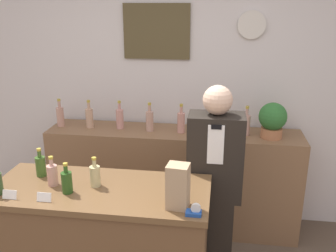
# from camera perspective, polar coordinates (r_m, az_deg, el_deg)

# --- Properties ---
(back_wall) EXTENTS (5.20, 0.09, 2.70)m
(back_wall) POSITION_cam_1_polar(r_m,az_deg,el_deg) (3.65, 0.25, 6.23)
(back_wall) COLOR silver
(back_wall) RESTS_ON ground_plane
(back_shelf) EXTENTS (2.35, 0.46, 0.99)m
(back_shelf) POSITION_cam_1_polar(r_m,az_deg,el_deg) (3.66, 0.81, -8.12)
(back_shelf) COLOR brown
(back_shelf) RESTS_ON ground_plane
(display_counter) EXTENTS (1.43, 0.60, 0.98)m
(display_counter) POSITION_cam_1_polar(r_m,az_deg,el_deg) (2.75, -9.82, -18.34)
(display_counter) COLOR brown
(display_counter) RESTS_ON ground_plane
(shopkeeper) EXTENTS (0.40, 0.25, 1.59)m
(shopkeeper) POSITION_cam_1_polar(r_m,az_deg,el_deg) (2.85, 7.00, -9.61)
(shopkeeper) COLOR black
(shopkeeper) RESTS_ON ground_plane
(potted_plant) EXTENTS (0.24, 0.24, 0.32)m
(potted_plant) POSITION_cam_1_polar(r_m,az_deg,el_deg) (3.38, 15.65, 0.99)
(potted_plant) COLOR #B27047
(potted_plant) RESTS_ON back_shelf
(paper_bag) EXTENTS (0.14, 0.12, 0.27)m
(paper_bag) POSITION_cam_1_polar(r_m,az_deg,el_deg) (2.19, 1.52, -9.16)
(paper_bag) COLOR tan
(paper_bag) RESTS_ON display_counter
(tape_dispenser) EXTENTS (0.09, 0.06, 0.07)m
(tape_dispenser) POSITION_cam_1_polar(r_m,az_deg,el_deg) (2.17, 4.04, -12.84)
(tape_dispenser) COLOR #1E4799
(tape_dispenser) RESTS_ON display_counter
(price_card_left) EXTENTS (0.09, 0.02, 0.06)m
(price_card_left) POSITION_cam_1_polar(r_m,az_deg,el_deg) (2.51, -22.99, -9.60)
(price_card_left) COLOR white
(price_card_left) RESTS_ON display_counter
(price_card_right) EXTENTS (0.09, 0.02, 0.06)m
(price_card_right) POSITION_cam_1_polar(r_m,az_deg,el_deg) (2.41, -18.37, -10.26)
(price_card_right) COLOR white
(price_card_right) RESTS_ON display_counter
(counter_bottle_1) EXTENTS (0.07, 0.07, 0.20)m
(counter_bottle_1) POSITION_cam_1_polar(r_m,az_deg,el_deg) (2.73, -18.84, -5.72)
(counter_bottle_1) COLOR #365721
(counter_bottle_1) RESTS_ON display_counter
(counter_bottle_2) EXTENTS (0.07, 0.07, 0.20)m
(counter_bottle_2) POSITION_cam_1_polar(r_m,az_deg,el_deg) (2.57, -17.21, -7.05)
(counter_bottle_2) COLOR tan
(counter_bottle_2) RESTS_ON display_counter
(counter_bottle_3) EXTENTS (0.07, 0.07, 0.20)m
(counter_bottle_3) POSITION_cam_1_polar(r_m,az_deg,el_deg) (2.45, -15.16, -8.18)
(counter_bottle_3) COLOR #274B1A
(counter_bottle_3) RESTS_ON display_counter
(counter_bottle_4) EXTENTS (0.07, 0.07, 0.20)m
(counter_bottle_4) POSITION_cam_1_polar(r_m,az_deg,el_deg) (2.49, -11.06, -7.38)
(counter_bottle_4) COLOR tan
(counter_bottle_4) RESTS_ON display_counter
(shelf_bottle_0) EXTENTS (0.07, 0.07, 0.27)m
(shelf_bottle_0) POSITION_cam_1_polar(r_m,az_deg,el_deg) (3.73, -16.09, 1.49)
(shelf_bottle_0) COLOR tan
(shelf_bottle_0) RESTS_ON back_shelf
(shelf_bottle_1) EXTENTS (0.07, 0.07, 0.27)m
(shelf_bottle_1) POSITION_cam_1_polar(r_m,az_deg,el_deg) (3.62, -11.89, 1.31)
(shelf_bottle_1) COLOR tan
(shelf_bottle_1) RESTS_ON back_shelf
(shelf_bottle_2) EXTENTS (0.07, 0.07, 0.27)m
(shelf_bottle_2) POSITION_cam_1_polar(r_m,az_deg,el_deg) (3.54, -7.35, 1.21)
(shelf_bottle_2) COLOR tan
(shelf_bottle_2) RESTS_ON back_shelf
(shelf_bottle_3) EXTENTS (0.07, 0.07, 0.27)m
(shelf_bottle_3) POSITION_cam_1_polar(r_m,az_deg,el_deg) (3.45, -2.81, 0.86)
(shelf_bottle_3) COLOR tan
(shelf_bottle_3) RESTS_ON back_shelf
(shelf_bottle_4) EXTENTS (0.07, 0.07, 0.27)m
(shelf_bottle_4) POSITION_cam_1_polar(r_m,az_deg,el_deg) (3.41, 2.00, 0.63)
(shelf_bottle_4) COLOR tan
(shelf_bottle_4) RESTS_ON back_shelf
(shelf_bottle_5) EXTENTS (0.07, 0.07, 0.27)m
(shelf_bottle_5) POSITION_cam_1_polar(r_m,az_deg,el_deg) (3.42, 6.93, 0.60)
(shelf_bottle_5) COLOR tan
(shelf_bottle_5) RESTS_ON back_shelf
(shelf_bottle_6) EXTENTS (0.07, 0.07, 0.27)m
(shelf_bottle_6) POSITION_cam_1_polar(r_m,az_deg,el_deg) (3.41, 11.82, 0.27)
(shelf_bottle_6) COLOR tan
(shelf_bottle_6) RESTS_ON back_shelf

